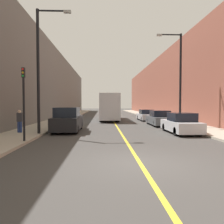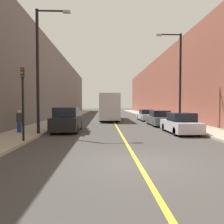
{
  "view_description": "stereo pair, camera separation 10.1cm",
  "coord_description": "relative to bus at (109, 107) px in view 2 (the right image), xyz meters",
  "views": [
    {
      "loc": [
        -1.37,
        -7.92,
        2.18
      ],
      "look_at": [
        -0.25,
        18.24,
        1.23
      ],
      "focal_mm": 35.0,
      "sensor_mm": 36.0,
      "label": 1
    },
    {
      "loc": [
        -1.27,
        -7.92,
        2.18
      ],
      "look_at": [
        -0.25,
        18.24,
        1.23
      ],
      "focal_mm": 35.0,
      "sensor_mm": 36.0,
      "label": 2
    }
  ],
  "objects": [
    {
      "name": "pedestrian",
      "position": [
        -6.76,
        -14.0,
        -0.86
      ],
      "size": [
        0.36,
        0.23,
        1.61
      ],
      "color": "navy",
      "rests_on": "sidewalk_left"
    },
    {
      "name": "car_right_far",
      "position": [
        4.93,
        -1.14,
        -1.18
      ],
      "size": [
        1.8,
        4.79,
        1.46
      ],
      "color": "silver",
      "rests_on": "ground"
    },
    {
      "name": "building_row_left",
      "position": [
        -9.95,
        8.09,
        3.58
      ],
      "size": [
        4.0,
        72.0,
        10.85
      ],
      "primitive_type": "cube",
      "color": "#66605B",
      "rests_on": "ground"
    },
    {
      "name": "sidewalk_left",
      "position": [
        -6.44,
        8.09,
        -1.77
      ],
      "size": [
        3.01,
        72.0,
        0.15
      ],
      "primitive_type": "cube",
      "color": "#A89E8C",
      "rests_on": "ground"
    },
    {
      "name": "bus",
      "position": [
        0.0,
        0.0,
        0.0
      ],
      "size": [
        2.44,
        10.47,
        3.46
      ],
      "color": "silver",
      "rests_on": "ground"
    },
    {
      "name": "street_lamp_left",
      "position": [
        -5.06,
        -14.59,
        3.06
      ],
      "size": [
        2.37,
        0.24,
        8.48
      ],
      "color": "black",
      "rests_on": "sidewalk_left"
    },
    {
      "name": "car_right_mid",
      "position": [
        4.92,
        -7.99,
        -1.15
      ],
      "size": [
        1.86,
        4.68,
        1.54
      ],
      "color": "#51565B",
      "rests_on": "ground"
    },
    {
      "name": "car_right_near",
      "position": [
        5.01,
        -13.86,
        -1.15
      ],
      "size": [
        1.84,
        4.47,
        1.54
      ],
      "color": "silver",
      "rests_on": "ground"
    },
    {
      "name": "traffic_light",
      "position": [
        -5.14,
        -17.69,
        0.5
      ],
      "size": [
        0.16,
        0.18,
        4.01
      ],
      "color": "black",
      "rests_on": "sidewalk_left"
    },
    {
      "name": "road_center_line",
      "position": [
        0.56,
        8.09,
        -1.84
      ],
      "size": [
        0.16,
        72.0,
        0.01
      ],
      "primitive_type": "cube",
      "color": "gold",
      "rests_on": "ground"
    },
    {
      "name": "street_lamp_right",
      "position": [
        6.17,
        -9.94,
        3.05
      ],
      "size": [
        2.37,
        0.24,
        8.47
      ],
      "color": "black",
      "rests_on": "sidewalk_right"
    },
    {
      "name": "building_row_right",
      "position": [
        11.06,
        8.09,
        3.45
      ],
      "size": [
        4.0,
        72.0,
        10.59
      ],
      "primitive_type": "cube",
      "color": "brown",
      "rests_on": "ground"
    },
    {
      "name": "parked_suv_left",
      "position": [
        -3.59,
        -12.4,
        -0.95
      ],
      "size": [
        1.96,
        4.83,
        1.92
      ],
      "color": "black",
      "rests_on": "ground"
    },
    {
      "name": "ground_plane",
      "position": [
        0.56,
        -21.91,
        -1.84
      ],
      "size": [
        200.0,
        200.0,
        0.0
      ],
      "primitive_type": "plane",
      "color": "#3F3D3A"
    },
    {
      "name": "sidewalk_right",
      "position": [
        7.55,
        8.09,
        -1.77
      ],
      "size": [
        3.01,
        72.0,
        0.15
      ],
      "primitive_type": "cube",
      "color": "#A89E8C",
      "rests_on": "ground"
    }
  ]
}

